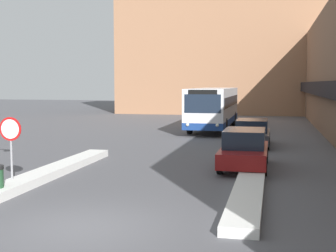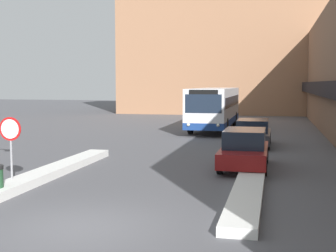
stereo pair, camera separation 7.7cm
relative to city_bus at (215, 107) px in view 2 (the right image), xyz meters
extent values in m
plane|color=#515156|center=(-0.05, -24.14, -1.67)|extent=(160.00, 160.00, 0.00)
cube|color=black|center=(7.20, -0.14, 1.38)|extent=(0.50, 60.00, 0.90)
cube|color=#996B4C|center=(-0.05, 19.49, 6.98)|extent=(26.00, 8.00, 17.29)
cube|color=silver|center=(-3.65, -19.02, -1.52)|extent=(0.90, 10.51, 0.29)
cube|color=silver|center=(3.55, -18.75, -1.55)|extent=(0.90, 10.83, 0.25)
cube|color=silver|center=(0.00, 0.01, 0.08)|extent=(2.57, 11.31, 2.56)
cube|color=navy|center=(0.00, 0.01, -0.97)|extent=(2.59, 11.33, 0.45)
cube|color=#192333|center=(0.00, 0.01, 0.44)|extent=(2.60, 10.40, 0.70)
cube|color=#192333|center=(0.00, -5.66, 0.46)|extent=(2.26, 0.03, 1.15)
cube|color=black|center=(0.00, -5.66, 1.18)|extent=(1.80, 0.03, 0.28)
sphere|color=#F2EAC6|center=(-0.93, -5.67, -0.85)|extent=(0.20, 0.20, 0.20)
sphere|color=#F2EAC6|center=(0.93, -5.67, -0.85)|extent=(0.20, 0.20, 0.20)
cylinder|color=black|center=(-1.17, -3.50, -1.12)|extent=(0.28, 1.10, 1.10)
cylinder|color=black|center=(1.17, -3.50, -1.12)|extent=(0.28, 1.10, 1.10)
cylinder|color=black|center=(-1.17, 3.51, -1.12)|extent=(0.28, 1.10, 1.10)
cylinder|color=black|center=(1.17, 3.51, -1.12)|extent=(0.28, 1.10, 1.10)
cube|color=maroon|center=(3.15, -15.51, -1.11)|extent=(1.79, 4.48, 0.58)
cube|color=#192333|center=(3.15, -15.40, -0.47)|extent=(1.57, 2.47, 0.70)
cylinder|color=black|center=(3.96, -16.90, -1.33)|extent=(0.20, 0.68, 0.68)
cylinder|color=black|center=(2.34, -16.90, -1.33)|extent=(0.20, 0.68, 0.68)
cylinder|color=black|center=(3.96, -14.12, -1.33)|extent=(0.20, 0.68, 0.68)
cylinder|color=black|center=(2.34, -14.12, -1.33)|extent=(0.20, 0.68, 0.68)
cube|color=#38383D|center=(3.15, -8.57, -1.15)|extent=(1.85, 4.45, 0.54)
cube|color=#192333|center=(3.15, -8.46, -0.57)|extent=(1.63, 2.45, 0.64)
cylinder|color=black|center=(4.00, -9.95, -1.36)|extent=(0.20, 0.61, 0.61)
cylinder|color=black|center=(2.30, -9.95, -1.36)|extent=(0.20, 0.61, 0.61)
cylinder|color=black|center=(4.00, -7.19, -1.36)|extent=(0.20, 0.61, 0.61)
cylinder|color=black|center=(2.30, -7.19, -1.36)|extent=(0.20, 0.61, 0.61)
cylinder|color=gray|center=(-3.94, -20.72, -0.52)|extent=(0.07, 0.07, 2.30)
cylinder|color=red|center=(-3.94, -20.74, 0.25)|extent=(0.76, 0.03, 0.76)
cylinder|color=white|center=(-3.94, -20.76, 0.25)|extent=(0.62, 0.01, 0.62)
camera|label=1|loc=(4.23, -34.11, 1.69)|focal=50.00mm
camera|label=2|loc=(4.30, -34.09, 1.69)|focal=50.00mm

